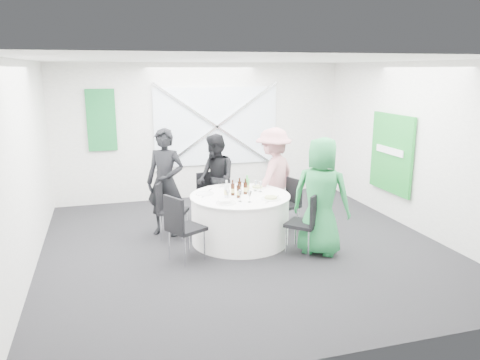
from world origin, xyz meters
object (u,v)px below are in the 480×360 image
object	(u,v)px
chair_back_right	(289,200)
green_water_bottle	(247,186)
person_man_back_left	(165,183)
person_man_back	(216,179)
chair_back	(209,193)
chair_back_left	(168,206)
chair_front_right	(308,219)
person_woman_green	(321,196)
banquet_table	(240,218)
person_woman_pink	(273,177)
chair_front_left	(181,223)
clear_water_bottle	(227,191)

from	to	relation	value
chair_back_right	green_water_bottle	world-z (taller)	green_water_bottle
person_man_back_left	person_man_back	world-z (taller)	person_man_back_left
chair_back	chair_back_right	size ratio (longest dim) A/B	1.02
chair_back	green_water_bottle	xyz separation A→B (m)	(0.39, -1.04, 0.36)
chair_back_left	person_man_back	xyz separation A→B (m)	(0.92, 0.55, 0.25)
chair_back	chair_back_right	world-z (taller)	chair_back
chair_front_right	person_woman_green	xyz separation A→B (m)	(0.20, 0.01, 0.32)
banquet_table	person_woman_pink	world-z (taller)	person_woman_pink
chair_back_left	chair_front_left	size ratio (longest dim) A/B	0.95
banquet_table	person_woman_pink	size ratio (longest dim) A/B	0.92
chair_front_left	green_water_bottle	world-z (taller)	green_water_bottle
person_woman_pink	person_man_back_left	bearing A→B (deg)	-39.66
chair_back	chair_front_left	size ratio (longest dim) A/B	0.90
person_woman_green	banquet_table	bearing A→B (deg)	-0.00
chair_back_right	green_water_bottle	distance (m)	0.94
chair_front_right	person_man_back_left	bearing A→B (deg)	-82.80
chair_back_left	chair_back_right	distance (m)	2.04
chair_front_right	person_man_back	distance (m)	2.07
chair_front_right	person_man_back_left	xyz separation A→B (m)	(-1.86, 1.46, 0.33)
person_man_back_left	chair_front_right	bearing A→B (deg)	-6.49
chair_front_left	person_woman_green	xyz separation A→B (m)	(2.01, -0.24, 0.30)
person_man_back_left	clear_water_bottle	size ratio (longest dim) A/B	6.56
chair_back_right	chair_front_right	bearing A→B (deg)	-28.68
person_man_back	clear_water_bottle	bearing A→B (deg)	-12.73
chair_front_left	person_man_back	world-z (taller)	person_man_back
person_man_back	person_woman_pink	bearing A→B (deg)	60.63
person_woman_green	clear_water_bottle	size ratio (longest dim) A/B	6.49
banquet_table	chair_back_left	world-z (taller)	chair_back_left
person_man_back_left	chair_back_right	bearing A→B (deg)	23.14
chair_front_right	person_man_back_left	world-z (taller)	person_man_back_left
person_woman_pink	banquet_table	bearing A→B (deg)	-0.00
chair_back_right	clear_water_bottle	bearing A→B (deg)	-90.53
chair_back_right	clear_water_bottle	xyz separation A→B (m)	(-1.21, -0.42, 0.36)
chair_back_left	person_man_back	bearing A→B (deg)	-34.90
chair_back	person_woman_green	distance (m)	2.33
chair_back_left	person_man_back	distance (m)	1.10
person_woman_pink	chair_front_right	bearing A→B (deg)	50.37
person_woman_pink	green_water_bottle	world-z (taller)	person_woman_pink
banquet_table	person_woman_green	distance (m)	1.36
person_woman_green	person_man_back	bearing A→B (deg)	-19.23
person_man_back	person_woman_pink	distance (m)	1.01
chair_back_right	green_water_bottle	xyz separation A→B (m)	(-0.83, -0.25, 0.37)
green_water_bottle	person_woman_green	bearing A→B (deg)	-46.78
chair_back	clear_water_bottle	distance (m)	1.27
chair_front_right	clear_water_bottle	distance (m)	1.30
chair_back_left	person_woman_green	distance (m)	2.43
chair_back	person_man_back_left	size ratio (longest dim) A/B	0.50
chair_front_right	person_woman_pink	distance (m)	1.49
chair_front_left	person_man_back_left	bearing A→B (deg)	-26.38
chair_back	chair_front_right	xyz separation A→B (m)	(1.03, -1.95, 0.04)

